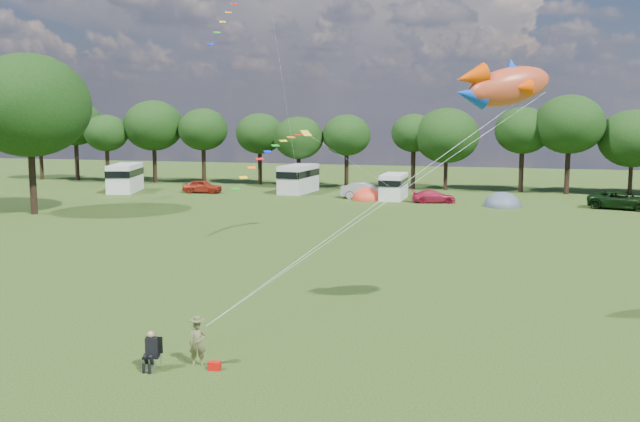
% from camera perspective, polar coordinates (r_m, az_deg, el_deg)
% --- Properties ---
extents(ground_plane, '(180.00, 180.00, 0.00)m').
position_cam_1_polar(ground_plane, '(25.83, -4.60, -11.22)').
color(ground_plane, black).
rests_on(ground_plane, ground).
extents(tree_line, '(102.98, 10.98, 10.27)m').
position_cam_1_polar(tree_line, '(78.08, 12.71, 6.17)').
color(tree_line, black).
rests_on(tree_line, ground).
extents(big_tree, '(10.00, 10.00, 13.28)m').
position_cam_1_polar(big_tree, '(63.70, -22.29, 7.83)').
color(big_tree, black).
rests_on(big_tree, ground).
extents(car_a, '(4.33, 2.02, 1.40)m').
position_cam_1_polar(car_a, '(76.18, -9.40, 1.96)').
color(car_a, '#A62817').
rests_on(car_a, ground).
extents(car_b, '(4.64, 2.15, 1.58)m').
position_cam_1_polar(car_b, '(70.57, 3.61, 1.65)').
color(car_b, '#9B9DA4').
rests_on(car_b, ground).
extents(car_c, '(4.21, 2.52, 1.18)m').
position_cam_1_polar(car_c, '(67.91, 9.08, 1.16)').
color(car_c, '#BE1F3C').
rests_on(car_c, ground).
extents(car_d, '(6.30, 4.06, 1.59)m').
position_cam_1_polar(car_d, '(67.96, 23.01, 0.80)').
color(car_d, black).
rests_on(car_d, ground).
extents(campervan_a, '(4.05, 6.50, 2.96)m').
position_cam_1_polar(campervan_a, '(79.07, -15.33, 2.64)').
color(campervan_a, silver).
rests_on(campervan_a, ground).
extents(campervan_b, '(3.11, 6.20, 2.94)m').
position_cam_1_polar(campervan_b, '(75.53, -1.74, 2.68)').
color(campervan_b, silver).
rests_on(campervan_b, ground).
extents(campervan_c, '(2.21, 5.08, 2.48)m').
position_cam_1_polar(campervan_c, '(70.26, 5.92, 2.04)').
color(campervan_c, silver).
rests_on(campervan_c, ground).
extents(tent_orange, '(2.92, 3.20, 2.29)m').
position_cam_1_polar(tent_orange, '(69.67, 3.75, 0.93)').
color(tent_orange, red).
rests_on(tent_orange, ground).
extents(tent_greyblue, '(3.48, 3.81, 2.59)m').
position_cam_1_polar(tent_greyblue, '(66.63, 14.35, 0.39)').
color(tent_greyblue, '#475667').
rests_on(tent_greyblue, ground).
extents(kite_flyer, '(0.66, 0.54, 1.55)m').
position_cam_1_polar(kite_flyer, '(24.61, -9.77, -10.39)').
color(kite_flyer, brown).
rests_on(kite_flyer, ground).
extents(camp_chair, '(0.67, 0.68, 1.32)m').
position_cam_1_polar(camp_chair, '(24.56, -13.30, -10.49)').
color(camp_chair, '#99999E').
rests_on(camp_chair, ground).
extents(kite_bag, '(0.41, 0.29, 0.28)m').
position_cam_1_polar(kite_bag, '(24.33, -8.43, -12.16)').
color(kite_bag, red).
rests_on(kite_bag, ground).
extents(fish_kite, '(3.98, 2.85, 2.13)m').
position_cam_1_polar(fish_kite, '(27.64, 14.33, 9.66)').
color(fish_kite, '#C54424').
rests_on(fish_kite, ground).
extents(streamer_kite_b, '(4.31, 4.76, 3.82)m').
position_cam_1_polar(streamer_kite_b, '(48.09, -3.44, 4.90)').
color(streamer_kite_b, yellow).
rests_on(streamer_kite_b, ground).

